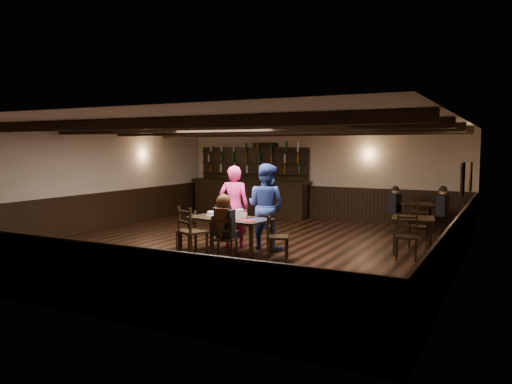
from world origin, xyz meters
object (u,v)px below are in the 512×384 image
at_px(man_blue, 266,206).
at_px(bar_counter, 251,193).
at_px(chair_near_right, 223,236).
at_px(dining_table, 230,221).
at_px(cake, 212,214).
at_px(chair_near_left, 189,228).
at_px(woman_pink, 234,207).

xyz_separation_m(man_blue, bar_counter, (-2.87, 4.72, -0.20)).
bearing_deg(bar_counter, chair_near_right, -66.42).
xyz_separation_m(dining_table, cake, (-0.50, 0.12, 0.11)).
height_order(dining_table, man_blue, man_blue).
bearing_deg(chair_near_left, chair_near_right, -7.05).
bearing_deg(chair_near_right, cake, 131.47).
distance_m(dining_table, woman_pink, 0.67).
relative_size(chair_near_left, cake, 3.72).
relative_size(woman_pink, man_blue, 0.98).
bearing_deg(chair_near_right, bar_counter, 113.58).
bearing_deg(cake, chair_near_right, -48.53).
height_order(chair_near_right, bar_counter, bar_counter).
relative_size(dining_table, bar_counter, 0.44).
bearing_deg(man_blue, cake, 41.45).
distance_m(chair_near_left, man_blue, 1.82).
height_order(man_blue, cake, man_blue).
height_order(chair_near_left, man_blue, man_blue).
bearing_deg(dining_table, woman_pink, 111.64).
height_order(dining_table, chair_near_right, chair_near_right).
bearing_deg(man_blue, chair_near_right, 92.90).
relative_size(man_blue, cake, 6.69).
bearing_deg(cake, bar_counter, 109.66).
height_order(dining_table, bar_counter, bar_counter).
height_order(man_blue, bar_counter, bar_counter).
height_order(woman_pink, man_blue, man_blue).
relative_size(chair_near_right, bar_counter, 0.22).
height_order(woman_pink, cake, woman_pink).
xyz_separation_m(cake, bar_counter, (-1.92, 5.38, -0.07)).
bearing_deg(bar_counter, woman_pink, -66.00).
relative_size(dining_table, chair_near_left, 1.73).
bearing_deg(dining_table, cake, 166.52).
height_order(dining_table, chair_near_left, chair_near_left).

